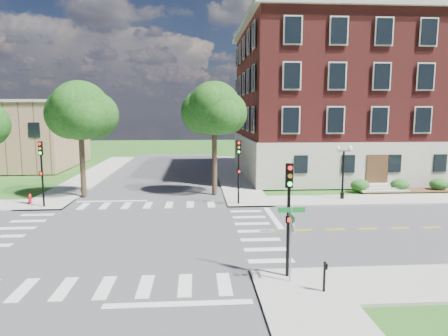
{
  "coord_description": "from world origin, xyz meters",
  "views": [
    {
      "loc": [
        3.72,
        -22.67,
        6.97
      ],
      "look_at": [
        5.59,
        4.39,
        3.2
      ],
      "focal_mm": 32.0,
      "sensor_mm": 36.0,
      "label": 1
    }
  ],
  "objects": [
    {
      "name": "traffic_signal_se",
      "position": [
        7.5,
        -6.81,
        3.19
      ],
      "size": [
        0.37,
        0.43,
        4.8
      ],
      "color": "black",
      "rests_on": "ground"
    },
    {
      "name": "crosswalk_east",
      "position": [
        7.2,
        0.0,
        0.0
      ],
      "size": [
        2.2,
        10.2,
        0.02
      ],
      "primitive_type": null,
      "color": "silver",
      "rests_on": "ground"
    },
    {
      "name": "tree_c",
      "position": [
        -5.61,
        10.44,
        7.11
      ],
      "size": [
        4.8,
        4.8,
        9.43
      ],
      "color": "#312618",
      "rests_on": "ground"
    },
    {
      "name": "street_sign_pole",
      "position": [
        7.49,
        -7.37,
        2.31
      ],
      "size": [
        1.1,
        1.1,
        3.1
      ],
      "color": "gray",
      "rests_on": "ground"
    },
    {
      "name": "traffic_signal_ne",
      "position": [
        6.86,
        6.77,
        3.19
      ],
      "size": [
        0.38,
        0.45,
        4.8
      ],
      "color": "black",
      "rests_on": "ground"
    },
    {
      "name": "twin_lamp_west",
      "position": [
        15.36,
        8.0,
        2.52
      ],
      "size": [
        1.36,
        0.36,
        4.23
      ],
      "color": "black",
      "rests_on": "ground"
    },
    {
      "name": "sidewalk_ne",
      "position": [
        15.38,
        15.38,
        0.06
      ],
      "size": [
        34.0,
        34.0,
        0.12
      ],
      "color": "#9E9B93",
      "rests_on": "ground"
    },
    {
      "name": "ground",
      "position": [
        0.0,
        0.0,
        0.0
      ],
      "size": [
        160.0,
        160.0,
        0.0
      ],
      "primitive_type": "plane",
      "color": "#2A5718",
      "rests_on": "ground"
    },
    {
      "name": "road_ew",
      "position": [
        0.0,
        0.0,
        0.01
      ],
      "size": [
        90.0,
        12.0,
        0.01
      ],
      "primitive_type": "cube",
      "color": "#3D3D3F",
      "rests_on": "ground"
    },
    {
      "name": "road_ns",
      "position": [
        0.0,
        0.0,
        0.01
      ],
      "size": [
        12.0,
        90.0,
        0.01
      ],
      "primitive_type": "cube",
      "color": "#3D3D3F",
      "rests_on": "ground"
    },
    {
      "name": "push_button_post",
      "position": [
        8.58,
        -8.39,
        0.8
      ],
      "size": [
        0.14,
        0.21,
        1.2
      ],
      "color": "black",
      "rests_on": "ground"
    },
    {
      "name": "main_building",
      "position": [
        24.0,
        21.99,
        8.34
      ],
      "size": [
        30.6,
        22.4,
        16.5
      ],
      "color": "#ABA497",
      "rests_on": "ground"
    },
    {
      "name": "stop_bar_east",
      "position": [
        8.8,
        3.0,
        0.0
      ],
      "size": [
        0.4,
        5.5,
        0.0
      ],
      "primitive_type": "cube",
      "color": "silver",
      "rests_on": "ground"
    },
    {
      "name": "fire_hydrant",
      "position": [
        -8.99,
        8.03,
        0.46
      ],
      "size": [
        0.35,
        0.35,
        0.75
      ],
      "color": "#B30D15",
      "rests_on": "ground"
    },
    {
      "name": "tree_d",
      "position": [
        5.23,
        10.81,
        7.29
      ],
      "size": [
        4.48,
        4.48,
        9.46
      ],
      "color": "#312618",
      "rests_on": "ground"
    },
    {
      "name": "traffic_signal_nw",
      "position": [
        -7.52,
        6.84,
        3.19
      ],
      "size": [
        0.37,
        0.43,
        4.8
      ],
      "color": "black",
      "rests_on": "ground"
    }
  ]
}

